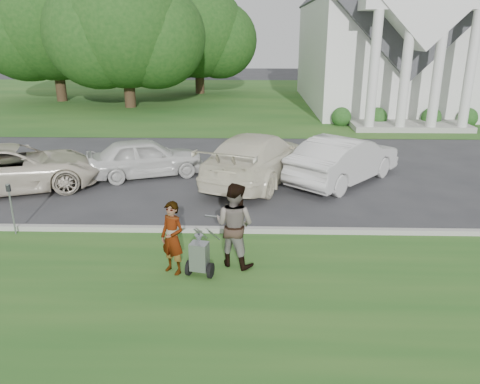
{
  "coord_description": "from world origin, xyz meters",
  "views": [
    {
      "loc": [
        0.51,
        -10.6,
        4.93
      ],
      "look_at": [
        0.22,
        0.0,
        1.31
      ],
      "focal_mm": 35.0,
      "sensor_mm": 36.0,
      "label": 1
    }
  ],
  "objects_px": {
    "striping_cart": "(200,257)",
    "person_left": "(172,239)",
    "tree_left": "(125,30)",
    "parking_meter_far": "(11,203)",
    "church": "(380,17)",
    "tree_back": "(198,35)",
    "car_c": "(257,157)",
    "parking_meter_near": "(240,214)",
    "person_right": "(234,225)",
    "car_a": "(14,168)",
    "car_b": "(146,157)",
    "tree_far": "(53,22)",
    "car_d": "(344,159)"
  },
  "relations": [
    {
      "from": "parking_meter_near",
      "to": "parking_meter_far",
      "type": "relative_size",
      "value": 0.96
    },
    {
      "from": "church",
      "to": "person_left",
      "type": "height_order",
      "value": "church"
    },
    {
      "from": "tree_back",
      "to": "car_c",
      "type": "distance_m",
      "value": 25.61
    },
    {
      "from": "striping_cart",
      "to": "car_a",
      "type": "bearing_deg",
      "value": 153.18
    },
    {
      "from": "car_a",
      "to": "car_c",
      "type": "relative_size",
      "value": 0.94
    },
    {
      "from": "tree_back",
      "to": "person_left",
      "type": "xyz_separation_m",
      "value": [
        2.85,
        -31.59,
        -3.93
      ]
    },
    {
      "from": "striping_cart",
      "to": "parking_meter_far",
      "type": "distance_m",
      "value": 5.4
    },
    {
      "from": "tree_back",
      "to": "car_c",
      "type": "height_order",
      "value": "tree_back"
    },
    {
      "from": "person_right",
      "to": "car_a",
      "type": "height_order",
      "value": "person_right"
    },
    {
      "from": "tree_left",
      "to": "car_d",
      "type": "height_order",
      "value": "tree_left"
    },
    {
      "from": "church",
      "to": "car_c",
      "type": "relative_size",
      "value": 4.17
    },
    {
      "from": "car_a",
      "to": "car_c",
      "type": "height_order",
      "value": "car_c"
    },
    {
      "from": "tree_left",
      "to": "striping_cart",
      "type": "xyz_separation_m",
      "value": [
        7.43,
        -23.73,
        -4.66
      ]
    },
    {
      "from": "church",
      "to": "person_left",
      "type": "relative_size",
      "value": 15.03
    },
    {
      "from": "church",
      "to": "striping_cart",
      "type": "relative_size",
      "value": 20.36
    },
    {
      "from": "car_b",
      "to": "parking_meter_far",
      "type": "bearing_deg",
      "value": 136.09
    },
    {
      "from": "tree_left",
      "to": "person_right",
      "type": "distance_m",
      "value": 24.93
    },
    {
      "from": "striping_cart",
      "to": "car_b",
      "type": "xyz_separation_m",
      "value": [
        -2.73,
        7.28,
        0.25
      ]
    },
    {
      "from": "person_right",
      "to": "parking_meter_near",
      "type": "xyz_separation_m",
      "value": [
        0.1,
        0.96,
        -0.12
      ]
    },
    {
      "from": "tree_left",
      "to": "parking_meter_far",
      "type": "distance_m",
      "value": 22.24
    },
    {
      "from": "striping_cart",
      "to": "parking_meter_near",
      "type": "bearing_deg",
      "value": 74.58
    },
    {
      "from": "church",
      "to": "tree_back",
      "type": "height_order",
      "value": "church"
    },
    {
      "from": "parking_meter_near",
      "to": "parking_meter_far",
      "type": "height_order",
      "value": "parking_meter_far"
    },
    {
      "from": "car_a",
      "to": "person_left",
      "type": "bearing_deg",
      "value": -153.46
    },
    {
      "from": "parking_meter_far",
      "to": "car_c",
      "type": "height_order",
      "value": "car_c"
    },
    {
      "from": "tree_far",
      "to": "person_right",
      "type": "height_order",
      "value": "tree_far"
    },
    {
      "from": "car_c",
      "to": "parking_meter_near",
      "type": "bearing_deg",
      "value": 106.88
    },
    {
      "from": "car_b",
      "to": "car_c",
      "type": "relative_size",
      "value": 0.71
    },
    {
      "from": "tree_far",
      "to": "car_a",
      "type": "xyz_separation_m",
      "value": [
        6.76,
        -21.11,
        -4.94
      ]
    },
    {
      "from": "tree_back",
      "to": "parking_meter_far",
      "type": "height_order",
      "value": "tree_back"
    },
    {
      "from": "striping_cart",
      "to": "person_left",
      "type": "distance_m",
      "value": 0.7
    },
    {
      "from": "person_left",
      "to": "person_right",
      "type": "bearing_deg",
      "value": 50.47
    },
    {
      "from": "person_left",
      "to": "car_a",
      "type": "bearing_deg",
      "value": 171.4
    },
    {
      "from": "tree_back",
      "to": "parking_meter_near",
      "type": "height_order",
      "value": "tree_back"
    },
    {
      "from": "church",
      "to": "car_b",
      "type": "xyz_separation_m",
      "value": [
        -12.31,
        -17.58,
        -5.24
      ]
    },
    {
      "from": "tree_far",
      "to": "parking_meter_near",
      "type": "distance_m",
      "value": 29.38
    },
    {
      "from": "church",
      "to": "car_c",
      "type": "distance_m",
      "value": 20.47
    },
    {
      "from": "car_a",
      "to": "car_d",
      "type": "relative_size",
      "value": 1.11
    },
    {
      "from": "person_right",
      "to": "parking_meter_far",
      "type": "relative_size",
      "value": 1.39
    },
    {
      "from": "church",
      "to": "tree_left",
      "type": "height_order",
      "value": "church"
    },
    {
      "from": "person_left",
      "to": "parking_meter_far",
      "type": "xyz_separation_m",
      "value": [
        -4.4,
        1.9,
        0.06
      ]
    },
    {
      "from": "car_c",
      "to": "person_left",
      "type": "bearing_deg",
      "value": 96.25
    },
    {
      "from": "church",
      "to": "striping_cart",
      "type": "xyz_separation_m",
      "value": [
        -9.58,
        -24.85,
        -5.49
      ]
    },
    {
      "from": "tree_far",
      "to": "car_d",
      "type": "relative_size",
      "value": 2.38
    },
    {
      "from": "striping_cart",
      "to": "car_c",
      "type": "xyz_separation_m",
      "value": [
        1.26,
        6.86,
        0.39
      ]
    },
    {
      "from": "tree_back",
      "to": "person_left",
      "type": "height_order",
      "value": "tree_back"
    },
    {
      "from": "tree_left",
      "to": "car_c",
      "type": "height_order",
      "value": "tree_left"
    },
    {
      "from": "church",
      "to": "striping_cart",
      "type": "height_order",
      "value": "church"
    },
    {
      "from": "church",
      "to": "car_a",
      "type": "distance_m",
      "value": 25.72
    },
    {
      "from": "church",
      "to": "person_right",
      "type": "height_order",
      "value": "church"
    }
  ]
}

